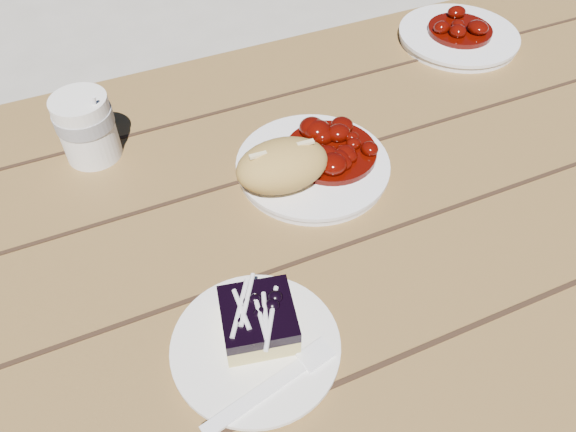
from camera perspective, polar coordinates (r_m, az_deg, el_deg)
name	(u,v)px	position (r m, az deg, el deg)	size (l,w,h in m)	color
picnic_table	(241,301)	(0.85, -4.80, -8.57)	(2.00, 1.55, 0.75)	brown
main_plate	(313,167)	(0.79, 2.52, 5.01)	(0.21, 0.21, 0.02)	white
goulash_stew	(331,143)	(0.79, 4.43, 7.37)	(0.13, 0.13, 0.04)	#490702
bread_roll	(282,165)	(0.73, -0.60, 5.16)	(0.12, 0.08, 0.06)	#AF8B43
dessert_plate	(256,347)	(0.62, -3.30, -13.14)	(0.18, 0.18, 0.01)	white
blueberry_cake	(258,320)	(0.61, -3.04, -10.46)	(0.09, 0.09, 0.04)	tan
fork_dessert	(257,396)	(0.59, -3.17, -17.79)	(0.03, 0.16, 0.01)	white
coffee_cup	(87,128)	(0.84, -19.77, 8.44)	(0.08, 0.08, 0.10)	white
second_plate	(458,37)	(1.11, 16.90, 17.00)	(0.21, 0.21, 0.02)	white
second_stew	(462,22)	(1.10, 17.24, 18.28)	(0.11, 0.11, 0.04)	#490702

